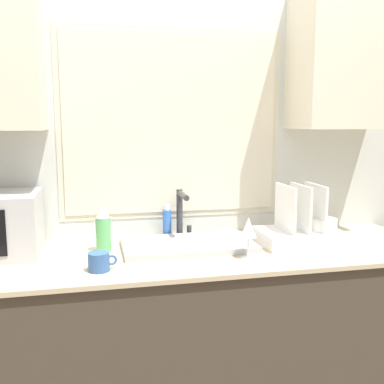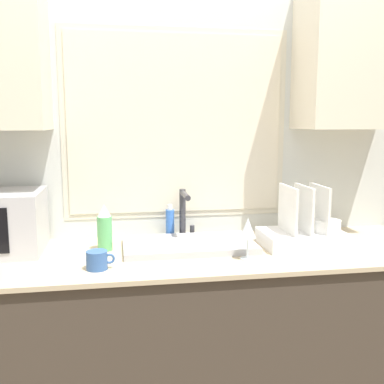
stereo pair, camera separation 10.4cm
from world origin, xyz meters
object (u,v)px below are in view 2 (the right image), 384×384
faucet (184,209)px  soap_bottle (170,223)px  mug_near_sink (97,260)px  wine_glass (248,229)px  dish_rack (305,232)px  spray_bottle (105,228)px

faucet → soap_bottle: (-0.07, 0.03, -0.07)m
soap_bottle → mug_near_sink: soap_bottle is taller
wine_glass → dish_rack: bearing=25.8°
dish_rack → soap_bottle: size_ratio=2.26×
spray_bottle → mug_near_sink: size_ratio=1.86×
faucet → dish_rack: 0.60m
spray_bottle → wine_glass: spray_bottle is taller
spray_bottle → mug_near_sink: 0.28m
faucet → mug_near_sink: (-0.41, -0.42, -0.11)m
mug_near_sink → spray_bottle: bearing=84.9°
faucet → dish_rack: bearing=-22.5°
dish_rack → mug_near_sink: dish_rack is taller
dish_rack → wine_glass: size_ratio=2.15×
dish_rack → mug_near_sink: (-0.96, -0.19, -0.03)m
wine_glass → mug_near_sink: bearing=-177.3°
spray_bottle → soap_bottle: bearing=28.2°
spray_bottle → mug_near_sink: bearing=-95.1°
soap_bottle → wine_glass: (0.29, -0.42, 0.05)m
spray_bottle → dish_rack: bearing=-5.0°
spray_bottle → wine_glass: bearing=-21.7°
dish_rack → wine_glass: dish_rack is taller
faucet → wine_glass: 0.44m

